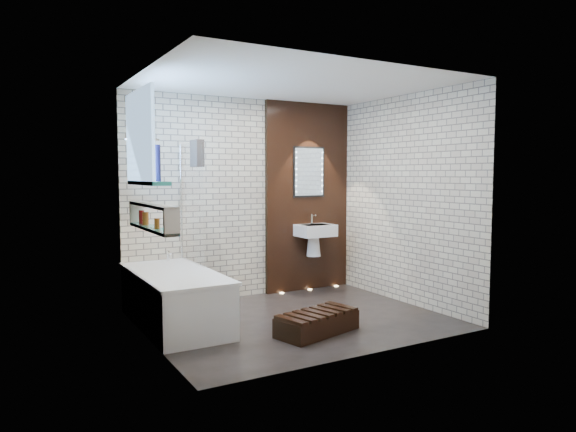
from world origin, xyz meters
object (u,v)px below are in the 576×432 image
bathtub (175,298)px  washbasin (315,235)px  walnut_step (317,324)px  bath_screen (192,203)px  led_mirror (309,172)px

bathtub → washbasin: bearing=16.0°
bathtub → washbasin: washbasin is taller
walnut_step → bath_screen: bearing=119.6°
led_mirror → bathtub: bearing=-160.2°
bathtub → washbasin: (2.17, 0.62, 0.50)m
washbasin → bathtub: bearing=-164.0°
bath_screen → washbasin: bath_screen is taller
walnut_step → bathtub: bearing=139.7°
bathtub → bath_screen: size_ratio=1.24×
washbasin → walnut_step: size_ratio=0.66×
bath_screen → led_mirror: led_mirror is taller
washbasin → led_mirror: led_mirror is taller
washbasin → led_mirror: bearing=90.0°
bathtub → walnut_step: bathtub is taller
washbasin → led_mirror: size_ratio=0.83×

